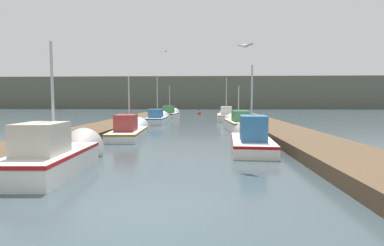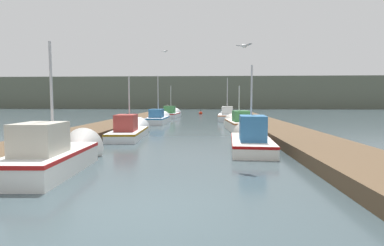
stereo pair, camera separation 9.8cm
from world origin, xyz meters
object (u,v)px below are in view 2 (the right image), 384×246
at_px(fishing_boat_2, 131,130).
at_px(fishing_boat_6, 172,114).
at_px(fishing_boat_1, 250,139).
at_px(seagull_1, 165,51).
at_px(mooring_piling_2, 135,121).
at_px(mooring_piling_1, 39,146).
at_px(mooring_piling_0, 167,110).
at_px(seagull_lead, 244,46).
at_px(channel_buoy, 201,113).
at_px(fishing_boat_5, 227,116).
at_px(fishing_boat_3, 238,124).
at_px(fishing_boat_0, 57,154).
at_px(fishing_boat_4, 159,119).

relative_size(fishing_boat_2, fishing_boat_6, 1.08).
relative_size(fishing_boat_1, seagull_1, 10.23).
bearing_deg(fishing_boat_1, mooring_piling_2, 131.55).
bearing_deg(fishing_boat_6, mooring_piling_1, -88.66).
height_order(mooring_piling_0, seagull_lead, seagull_lead).
bearing_deg(fishing_boat_6, channel_buoy, 70.05).
xyz_separation_m(fishing_boat_6, seagull_1, (1.05, -12.80, 5.45)).
distance_m(fishing_boat_6, mooring_piling_1, 26.63).
xyz_separation_m(fishing_boat_6, mooring_piling_2, (-1.31, -12.96, 0.07)).
height_order(fishing_boat_1, fishing_boat_5, fishing_boat_5).
bearing_deg(seagull_1, fishing_boat_3, -166.77).
bearing_deg(fishing_boat_2, fishing_boat_3, 27.62).
relative_size(fishing_boat_0, fishing_boat_6, 0.87).
relative_size(fishing_boat_1, fishing_boat_3, 0.95).
bearing_deg(fishing_boat_4, mooring_piling_1, -93.05).
xyz_separation_m(mooring_piling_2, seagull_lead, (6.88, -13.10, 3.43)).
height_order(fishing_boat_5, mooring_piling_0, fishing_boat_5).
xyz_separation_m(fishing_boat_4, channel_buoy, (3.44, 16.68, -0.27)).
bearing_deg(channel_buoy, fishing_boat_6, -113.83).
xyz_separation_m(mooring_piling_0, mooring_piling_1, (0.01, -31.55, -0.08)).
height_order(fishing_boat_1, seagull_1, seagull_1).
bearing_deg(seagull_lead, fishing_boat_4, 146.01).
bearing_deg(seagull_lead, fishing_boat_1, 115.13).
bearing_deg(mooring_piling_1, channel_buoy, 82.41).
relative_size(mooring_piling_0, mooring_piling_2, 1.47).
xyz_separation_m(mooring_piling_2, channel_buoy, (4.68, 20.60, -0.34)).
xyz_separation_m(fishing_boat_6, seagull_lead, (5.57, -26.05, 3.50)).
relative_size(fishing_boat_2, fishing_boat_4, 1.11).
bearing_deg(fishing_boat_5, fishing_boat_2, -110.53).
xyz_separation_m(fishing_boat_5, mooring_piling_2, (-7.75, -8.54, 0.05)).
relative_size(fishing_boat_4, fishing_boat_5, 0.86).
height_order(mooring_piling_2, seagull_lead, seagull_lead).
height_order(fishing_boat_0, seagull_lead, seagull_lead).
height_order(fishing_boat_0, fishing_boat_6, fishing_boat_0).
distance_m(fishing_boat_6, channel_buoy, 8.36).
height_order(fishing_boat_6, channel_buoy, fishing_boat_6).
height_order(fishing_boat_4, channel_buoy, fishing_boat_4).
relative_size(mooring_piling_2, channel_buoy, 0.95).
xyz_separation_m(fishing_boat_2, mooring_piling_0, (-1.10, 23.85, 0.33)).
relative_size(fishing_boat_4, mooring_piling_0, 3.78).
bearing_deg(fishing_boat_3, fishing_boat_2, -152.59).
height_order(fishing_boat_3, fishing_boat_6, fishing_boat_6).
distance_m(fishing_boat_4, fishing_boat_5, 7.98).
distance_m(fishing_boat_3, fishing_boat_5, 10.45).
height_order(fishing_boat_0, fishing_boat_2, fishing_boat_0).
bearing_deg(fishing_boat_2, mooring_piling_2, 97.93).
bearing_deg(channel_buoy, mooring_piling_2, -102.81).
relative_size(fishing_boat_1, fishing_boat_4, 1.01).
bearing_deg(mooring_piling_0, fishing_boat_1, -74.94).
xyz_separation_m(fishing_boat_4, fishing_boat_5, (6.51, 4.62, 0.02)).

